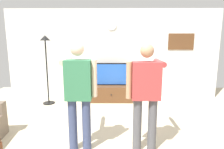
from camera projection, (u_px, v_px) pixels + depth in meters
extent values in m
cube|color=silver|center=(113.00, 55.00, 5.81)|extent=(6.40, 0.10, 2.70)
cube|color=brown|center=(111.00, 93.00, 5.67)|extent=(1.24, 0.52, 0.47)
sphere|color=black|center=(111.00, 95.00, 5.40)|extent=(0.04, 0.04, 0.04)
cube|color=black|center=(111.00, 74.00, 5.62)|extent=(1.17, 0.06, 0.66)
cube|color=blue|center=(111.00, 74.00, 5.59)|extent=(1.11, 0.01, 0.60)
cylinder|color=white|center=(111.00, 25.00, 5.60)|extent=(0.31, 0.03, 0.31)
cube|color=brown|center=(181.00, 42.00, 5.67)|extent=(0.76, 0.04, 0.48)
cylinder|color=black|center=(49.00, 103.00, 5.45)|extent=(0.32, 0.32, 0.03)
cylinder|color=black|center=(47.00, 72.00, 5.29)|extent=(0.04, 0.04, 1.75)
cone|color=black|center=(45.00, 38.00, 5.13)|extent=(0.28, 0.28, 0.14)
cylinder|color=#384266|center=(73.00, 125.00, 3.10)|extent=(0.14, 0.14, 0.86)
cylinder|color=#384266|center=(87.00, 125.00, 3.10)|extent=(0.14, 0.14, 0.86)
cube|color=#33724C|center=(78.00, 80.00, 2.96)|extent=(0.41, 0.22, 0.63)
sphere|color=beige|center=(77.00, 49.00, 2.88)|extent=(0.21, 0.21, 0.21)
cylinder|color=beige|center=(66.00, 61.00, 3.20)|extent=(0.09, 0.58, 0.09)
cube|color=white|center=(70.00, 59.00, 3.52)|extent=(0.04, 0.12, 0.04)
cylinder|color=beige|center=(94.00, 78.00, 2.96)|extent=(0.09, 0.09, 0.58)
cylinder|color=#4C4C51|center=(137.00, 125.00, 3.08)|extent=(0.14, 0.14, 0.87)
cylinder|color=#4C4C51|center=(152.00, 125.00, 3.08)|extent=(0.14, 0.14, 0.87)
cube|color=#A53838|center=(146.00, 81.00, 2.95)|extent=(0.44, 0.22, 0.59)
sphere|color=tan|center=(147.00, 51.00, 2.87)|extent=(0.21, 0.21, 0.21)
cylinder|color=tan|center=(129.00, 80.00, 2.95)|extent=(0.09, 0.09, 0.58)
cylinder|color=#A53838|center=(160.00, 63.00, 3.19)|extent=(0.09, 0.58, 0.09)
cube|color=white|center=(155.00, 61.00, 3.51)|extent=(0.04, 0.12, 0.04)
cylinder|color=#4C2814|center=(0.00, 140.00, 2.83)|extent=(0.02, 0.02, 0.07)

